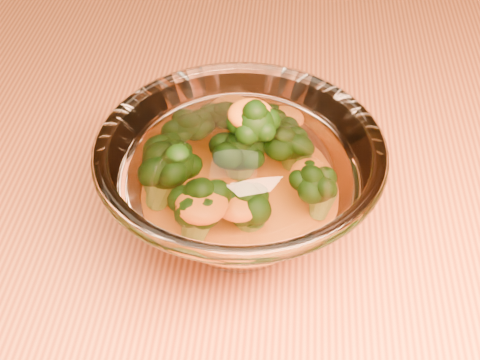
# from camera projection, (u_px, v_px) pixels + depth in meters

# --- Properties ---
(table) EXTENTS (1.20, 0.80, 0.75)m
(table) POSITION_uv_depth(u_px,v_px,m) (299.00, 293.00, 0.59)
(table) COLOR #BF6A39
(table) RESTS_ON ground
(glass_bowl) EXTENTS (0.20, 0.20, 0.09)m
(glass_bowl) POSITION_uv_depth(u_px,v_px,m) (240.00, 184.00, 0.48)
(glass_bowl) COLOR white
(glass_bowl) RESTS_ON table
(cheese_sauce) EXTENTS (0.10, 0.10, 0.03)m
(cheese_sauce) POSITION_uv_depth(u_px,v_px,m) (240.00, 203.00, 0.50)
(cheese_sauce) COLOR #DB5F12
(cheese_sauce) RESTS_ON glass_bowl
(broccoli_heap) EXTENTS (0.14, 0.14, 0.08)m
(broccoli_heap) POSITION_uv_depth(u_px,v_px,m) (228.00, 164.00, 0.48)
(broccoli_heap) COLOR black
(broccoli_heap) RESTS_ON cheese_sauce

